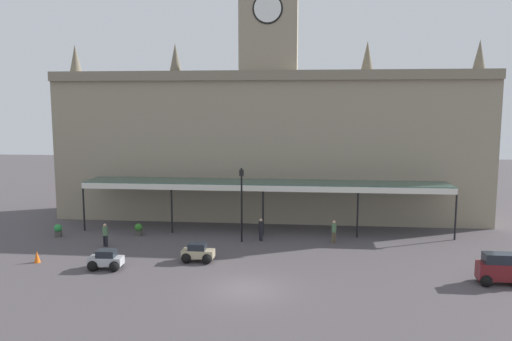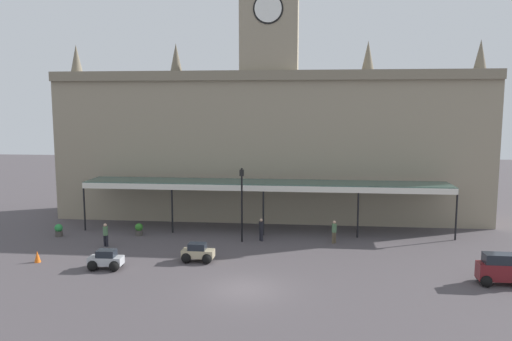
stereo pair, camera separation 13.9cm
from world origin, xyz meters
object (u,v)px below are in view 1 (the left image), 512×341
object	(u,v)px
car_maroon_van	(500,270)
pedestrian_beside_cars	(105,234)
pedestrian_crossing_forecourt	(334,231)
planter_by_canopy	(58,230)
planter_forecourt_centre	(139,229)
car_silver_sedan	(106,261)
victorian_lamppost	(242,197)
car_beige_sedan	(198,254)
traffic_cone	(37,257)
pedestrian_near_entrance	(261,229)

from	to	relation	value
car_maroon_van	pedestrian_beside_cars	size ratio (longest dim) A/B	1.45
pedestrian_crossing_forecourt	planter_by_canopy	world-z (taller)	pedestrian_crossing_forecourt
pedestrian_crossing_forecourt	planter_by_canopy	distance (m)	20.82
planter_forecourt_centre	planter_by_canopy	distance (m)	6.08
car_silver_sedan	planter_by_canopy	distance (m)	9.64
car_maroon_van	pedestrian_beside_cars	world-z (taller)	car_maroon_van
car_silver_sedan	pedestrian_crossing_forecourt	xyz separation A→B (m)	(14.18, 7.22, 0.41)
car_maroon_van	victorian_lamppost	xyz separation A→B (m)	(-15.45, 7.28, 2.55)
car_beige_sedan	car_maroon_van	distance (m)	17.82
pedestrian_beside_cars	pedestrian_crossing_forecourt	bearing A→B (deg)	8.87
victorian_lamppost	traffic_cone	xyz separation A→B (m)	(-12.36, -6.10, -2.98)
pedestrian_crossing_forecourt	planter_forecourt_centre	distance (m)	14.81
pedestrian_near_entrance	planter_by_canopy	size ratio (longest dim) A/B	1.74
car_silver_sedan	pedestrian_beside_cars	bearing A→B (deg)	112.67
pedestrian_crossing_forecourt	traffic_cone	world-z (taller)	pedestrian_crossing_forecourt
pedestrian_crossing_forecourt	pedestrian_near_entrance	bearing A→B (deg)	178.82
car_beige_sedan	pedestrian_beside_cars	world-z (taller)	pedestrian_beside_cars
pedestrian_near_entrance	planter_by_canopy	world-z (taller)	pedestrian_near_entrance
car_maroon_van	pedestrian_crossing_forecourt	distance (m)	11.59
car_maroon_van	victorian_lamppost	world-z (taller)	victorian_lamppost
pedestrian_near_entrance	traffic_cone	bearing A→B (deg)	-154.59
pedestrian_crossing_forecourt	traffic_cone	distance (m)	20.11
car_beige_sedan	planter_forecourt_centre	bearing A→B (deg)	135.39
pedestrian_beside_cars	car_silver_sedan	bearing A→B (deg)	-67.33
pedestrian_crossing_forecourt	victorian_lamppost	world-z (taller)	victorian_lamppost
pedestrian_beside_cars	planter_forecourt_centre	xyz separation A→B (m)	(1.35, 3.14, -0.42)
car_beige_sedan	pedestrian_crossing_forecourt	world-z (taller)	pedestrian_crossing_forecourt
pedestrian_beside_cars	planter_by_canopy	world-z (taller)	pedestrian_beside_cars
victorian_lamppost	traffic_cone	distance (m)	14.10
pedestrian_near_entrance	victorian_lamppost	distance (m)	2.84
pedestrian_crossing_forecourt	planter_forecourt_centre	bearing A→B (deg)	177.60
car_silver_sedan	traffic_cone	size ratio (longest dim) A/B	2.77
pedestrian_beside_cars	victorian_lamppost	xyz separation A→B (m)	(9.45, 2.20, 2.45)
car_silver_sedan	planter_forecourt_centre	world-z (taller)	car_silver_sedan
car_silver_sedan	pedestrian_near_entrance	distance (m)	11.50
car_beige_sedan	planter_by_canopy	size ratio (longest dim) A/B	2.16
car_beige_sedan	victorian_lamppost	distance (m)	6.06
planter_forecourt_centre	pedestrian_crossing_forecourt	bearing A→B (deg)	-2.40
car_silver_sedan	pedestrian_beside_cars	size ratio (longest dim) A/B	1.24
pedestrian_crossing_forecourt	planter_forecourt_centre	size ratio (longest dim) A/B	1.74
car_silver_sedan	car_maroon_van	size ratio (longest dim) A/B	0.86
car_beige_sedan	planter_forecourt_centre	distance (m)	8.27
pedestrian_crossing_forecourt	planter_by_canopy	size ratio (longest dim) A/B	1.74
planter_by_canopy	car_maroon_van	bearing A→B (deg)	-14.00
car_beige_sedan	pedestrian_near_entrance	world-z (taller)	pedestrian_near_entrance
planter_forecourt_centre	planter_by_canopy	xyz separation A→B (m)	(-6.02, -0.84, 0.00)
car_silver_sedan	car_maroon_van	distance (m)	22.93
pedestrian_crossing_forecourt	traffic_cone	bearing A→B (deg)	-161.40
car_maroon_van	pedestrian_near_entrance	distance (m)	16.05
car_silver_sedan	pedestrian_crossing_forecourt	distance (m)	15.91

